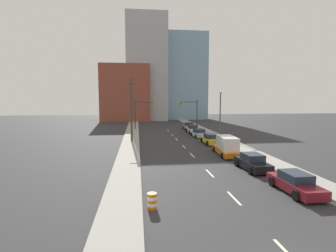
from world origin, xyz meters
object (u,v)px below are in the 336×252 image
(utility_pole_left_mid, at_px, (131,110))
(traffic_barrel, at_px, (152,201))
(sedan_silver, at_px, (199,133))
(sedan_white, at_px, (193,129))
(traffic_signal_right, at_px, (192,110))
(traffic_signal_left, at_px, (140,111))
(street_lamp, at_px, (220,110))
(sedan_black, at_px, (252,163))
(sedan_tan, at_px, (189,126))
(box_truck_orange, at_px, (227,146))
(sedan_yellow, at_px, (211,139))
(sedan_maroon, at_px, (295,183))

(utility_pole_left_mid, distance_m, traffic_barrel, 24.73)
(sedan_silver, distance_m, sedan_white, 5.30)
(traffic_signal_right, distance_m, sedan_white, 7.58)
(sedan_white, bearing_deg, traffic_signal_right, 79.15)
(traffic_signal_left, bearing_deg, traffic_signal_right, 0.00)
(street_lamp, relative_size, sedan_white, 1.83)
(street_lamp, distance_m, sedan_black, 20.58)
(traffic_signal_right, xyz_separation_m, sedan_tan, (-0.93, -1.38, -3.29))
(sedan_silver, bearing_deg, sedan_tan, 85.22)
(box_truck_orange, height_order, sedan_tan, box_truck_orange)
(sedan_yellow, xyz_separation_m, sedan_silver, (-0.11, 6.88, -0.04))
(traffic_signal_right, relative_size, sedan_yellow, 1.32)
(sedan_maroon, distance_m, sedan_white, 31.92)
(traffic_signal_right, height_order, sedan_silver, traffic_signal_right)
(traffic_signal_left, xyz_separation_m, sedan_black, (9.80, -32.74, -3.29))
(traffic_signal_right, bearing_deg, sedan_black, -92.22)
(sedan_silver, distance_m, sedan_tan, 10.64)
(utility_pole_left_mid, relative_size, traffic_barrel, 9.94)
(sedan_tan, bearing_deg, sedan_black, -88.47)
(utility_pole_left_mid, relative_size, sedan_silver, 1.95)
(sedan_yellow, height_order, sedan_tan, sedan_tan)
(sedan_tan, bearing_deg, sedan_maroon, -87.74)
(traffic_signal_left, height_order, traffic_signal_right, same)
(sedan_maroon, relative_size, box_truck_orange, 0.76)
(traffic_barrel, distance_m, sedan_maroon, 10.12)
(traffic_signal_left, xyz_separation_m, box_truck_orange, (9.62, -26.32, -2.96))
(utility_pole_left_mid, height_order, sedan_yellow, utility_pole_left_mid)
(traffic_signal_right, bearing_deg, utility_pole_left_mid, -128.22)
(sedan_silver, bearing_deg, box_truck_orange, -93.26)
(traffic_signal_right, distance_m, box_truck_orange, 26.52)
(traffic_barrel, xyz_separation_m, box_truck_orange, (9.41, 13.88, 0.54))
(traffic_barrel, height_order, sedan_white, sedan_white)
(sedan_white, bearing_deg, sedan_yellow, -90.18)
(traffic_signal_left, distance_m, street_lamp, 18.35)
(utility_pole_left_mid, height_order, sedan_white, utility_pole_left_mid)
(sedan_yellow, bearing_deg, sedan_maroon, -90.12)
(traffic_signal_left, xyz_separation_m, sedan_tan, (10.14, -1.38, -3.29))
(box_truck_orange, distance_m, sedan_white, 19.60)
(utility_pole_left_mid, relative_size, sedan_maroon, 2.00)
(street_lamp, bearing_deg, traffic_signal_right, 99.16)
(traffic_barrel, xyz_separation_m, sedan_yellow, (9.65, 21.30, 0.20))
(traffic_signal_right, relative_size, street_lamp, 0.80)
(sedan_silver, bearing_deg, sedan_white, 86.55)
(sedan_tan, bearing_deg, traffic_signal_right, 58.19)
(traffic_signal_right, height_order, sedan_black, traffic_signal_right)
(traffic_signal_left, distance_m, sedan_yellow, 21.57)
(traffic_signal_right, xyz_separation_m, sedan_silver, (-1.31, -12.02, -3.34))
(sedan_black, bearing_deg, street_lamp, 78.08)
(traffic_barrel, relative_size, street_lamp, 0.12)
(utility_pole_left_mid, bearing_deg, traffic_barrel, -86.07)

